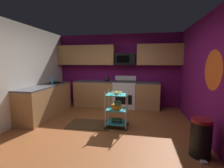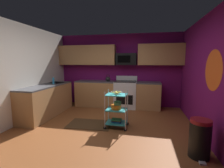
{
  "view_description": "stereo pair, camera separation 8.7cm",
  "coord_description": "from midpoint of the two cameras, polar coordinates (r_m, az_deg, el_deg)",
  "views": [
    {
      "loc": [
        0.89,
        -3.48,
        1.6
      ],
      "look_at": [
        0.15,
        0.49,
        1.05
      ],
      "focal_mm": 25.8,
      "sensor_mm": 36.0,
      "label": 1
    },
    {
      "loc": [
        0.97,
        -3.46,
        1.6
      ],
      "look_at": [
        0.15,
        0.49,
        1.05
      ],
      "focal_mm": 25.8,
      "sensor_mm": 36.0,
      "label": 2
    }
  ],
  "objects": [
    {
      "name": "floor",
      "position": [
        3.94,
        -3.12,
        -16.52
      ],
      "size": [
        4.4,
        4.8,
        0.04
      ],
      "primitive_type": "cube",
      "color": "brown",
      "rests_on": "ground"
    },
    {
      "name": "wall_back",
      "position": [
        5.98,
        2.78,
        4.9
      ],
      "size": [
        4.52,
        0.06,
        2.6
      ],
      "primitive_type": "cube",
      "color": "#6B1156",
      "rests_on": "ground"
    },
    {
      "name": "wall_left",
      "position": [
        4.7,
        -30.58,
        3.03
      ],
      "size": [
        0.06,
        4.8,
        2.6
      ],
      "primitive_type": "cube",
      "color": "silver",
      "rests_on": "ground"
    },
    {
      "name": "wall_right",
      "position": [
        3.72,
        32.17,
        1.93
      ],
      "size": [
        0.06,
        4.8,
        2.6
      ],
      "primitive_type": "cube",
      "color": "#6B1156",
      "rests_on": "ground"
    },
    {
      "name": "wall_flower_decal",
      "position": [
        3.54,
        32.78,
        4.09
      ],
      "size": [
        0.0,
        0.77,
        0.77
      ],
      "primitive_type": "cylinder",
      "rotation": [
        0.0,
        1.57,
        0.0
      ],
      "color": "#E5591E"
    },
    {
      "name": "counter_run",
      "position": [
        5.43,
        -6.93,
        -4.35
      ],
      "size": [
        3.69,
        2.64,
        0.92
      ],
      "color": "#B27F4C",
      "rests_on": "ground"
    },
    {
      "name": "oven_range",
      "position": [
        5.72,
        5.27,
        -3.56
      ],
      "size": [
        0.76,
        0.65,
        1.1
      ],
      "color": "white",
      "rests_on": "ground"
    },
    {
      "name": "upper_cabinets",
      "position": [
        5.8,
        1.83,
        10.25
      ],
      "size": [
        4.4,
        0.33,
        0.7
      ],
      "color": "#B27F4C"
    },
    {
      "name": "microwave",
      "position": [
        5.71,
        5.54,
        8.75
      ],
      "size": [
        0.7,
        0.39,
        0.4
      ],
      "color": "black"
    },
    {
      "name": "rolling_cart",
      "position": [
        3.98,
        2.24,
        -9.01
      ],
      "size": [
        0.56,
        0.41,
        0.91
      ],
      "color": "silver",
      "rests_on": "ground"
    },
    {
      "name": "fruit_bowl",
      "position": [
        3.88,
        2.27,
        -3.01
      ],
      "size": [
        0.27,
        0.27,
        0.07
      ],
      "color": "silver",
      "rests_on": "rolling_cart"
    },
    {
      "name": "mixing_bowl_large",
      "position": [
        3.96,
        2.14,
        -8.08
      ],
      "size": [
        0.25,
        0.25,
        0.11
      ],
      "color": "orange",
      "rests_on": "rolling_cart"
    },
    {
      "name": "mixing_bowl_small",
      "position": [
        3.91,
        2.63,
        -6.79
      ],
      "size": [
        0.18,
        0.18,
        0.08
      ],
      "color": "#387F4C",
      "rests_on": "rolling_cart"
    },
    {
      "name": "book_stack",
      "position": [
        4.07,
        2.22,
        -12.83
      ],
      "size": [
        0.26,
        0.2,
        0.08
      ],
      "color": "#1E4C8C",
      "rests_on": "rolling_cart"
    },
    {
      "name": "kettle",
      "position": [
        5.74,
        -1.01,
        1.75
      ],
      "size": [
        0.21,
        0.18,
        0.26
      ],
      "color": "black",
      "rests_on": "counter_run"
    },
    {
      "name": "dish_soap_bottle",
      "position": [
        5.36,
        -19.64,
        1.11
      ],
      "size": [
        0.06,
        0.06,
        0.2
      ],
      "primitive_type": "cylinder",
      "color": "#2D8CBF",
      "rests_on": "counter_run"
    },
    {
      "name": "trash_can",
      "position": [
        3.23,
        29.38,
        -16.49
      ],
      "size": [
        0.34,
        0.42,
        0.66
      ],
      "color": "black",
      "rests_on": "ground"
    },
    {
      "name": "floor_rug",
      "position": [
        4.33,
        -7.29,
        -13.92
      ],
      "size": [
        1.13,
        0.74,
        0.01
      ],
      "primitive_type": "cube",
      "rotation": [
        0.0,
        0.0,
        0.04
      ],
      "color": "#472D19",
      "rests_on": "ground"
    }
  ]
}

